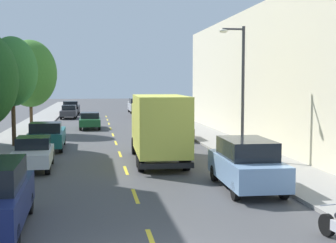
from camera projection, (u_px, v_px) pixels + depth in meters
name	position (u px, v px, depth m)	size (l,w,h in m)	color
ground_plane	(111.00, 131.00, 39.49)	(160.00, 160.00, 0.00)	#424244
sidewalk_left	(21.00, 134.00, 36.41)	(3.20, 120.00, 0.14)	gray
sidewalk_right	(199.00, 131.00, 38.62)	(3.20, 120.00, 0.14)	gray
lane_centerline_dashes	(114.00, 139.00, 34.07)	(0.14, 47.20, 0.01)	yellow
apartment_block_opposite	(321.00, 77.00, 31.41)	(10.00, 36.00, 8.95)	beige
street_tree_third	(12.00, 72.00, 28.90)	(3.08, 3.08, 6.79)	#47331E
street_tree_farthest	(30.00, 74.00, 37.05)	(4.18, 4.18, 7.32)	#47331E
street_lamp	(240.00, 83.00, 23.82)	(1.35, 0.28, 6.78)	#38383D
delivery_box_truck	(158.00, 125.00, 23.71)	(2.59, 7.43, 3.44)	#D8D84C
parked_pickup_black	(71.00, 108.00, 59.83)	(2.05, 5.32, 1.73)	black
parked_sedan_burgundy	(144.00, 110.00, 55.82)	(1.90, 4.54, 1.43)	maroon
parked_suv_silver	(136.00, 105.00, 63.15)	(2.03, 4.83, 1.93)	#B2B5BA
parked_hatchback_white	(33.00, 153.00, 22.04)	(1.86, 4.05, 1.50)	silver
parked_suv_sky	(246.00, 164.00, 17.87)	(2.09, 4.85, 1.93)	#7A9EC6
parked_pickup_teal	(47.00, 136.00, 28.60)	(2.10, 5.34, 1.73)	#195B60
parked_wagon_champagne	(176.00, 128.00, 33.64)	(1.85, 4.71, 1.50)	tan
parked_hatchback_charcoal	(69.00, 112.00, 53.15)	(1.82, 4.03, 1.50)	#333338
moving_forest_sedan	(90.00, 120.00, 41.44)	(1.80, 4.50, 1.43)	#194C28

